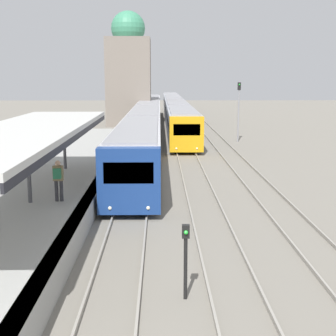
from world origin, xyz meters
TOP-DOWN VIEW (x-y plane):
  - platform_canopy at (-3.85, 12.26)m, footprint 4.00×17.69m
  - person_on_platform at (-2.78, 12.42)m, footprint 0.40×0.40m
  - train_near at (0.00, 42.83)m, footprint 2.66×59.93m
  - train_far at (3.35, 58.14)m, footprint 2.64×57.37m
  - signal_post_near at (1.96, 5.83)m, footprint 0.20×0.21m
  - signal_mast_far at (8.59, 37.41)m, footprint 0.28×0.29m
  - distant_domed_building at (-2.57, 53.85)m, footprint 5.44×5.44m

SIDE VIEW (x-z plane):
  - signal_post_near at x=1.96m, z-range 0.24..2.32m
  - train_far at x=3.35m, z-range 0.17..3.28m
  - train_near at x=0.00m, z-range 0.17..3.35m
  - person_on_platform at x=-2.78m, z-range 1.14..2.80m
  - signal_mast_far at x=8.59m, z-range 0.67..6.16m
  - platform_canopy at x=-3.85m, z-range 2.35..5.34m
  - distant_domed_building at x=-2.57m, z-range -0.40..13.58m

